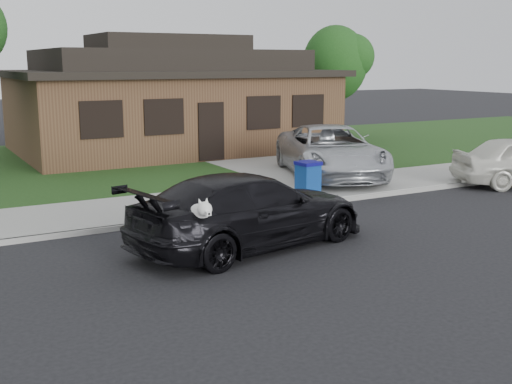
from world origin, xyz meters
TOP-DOWN VIEW (x-y plane):
  - ground at (0.00, 0.00)m, footprint 120.00×120.00m
  - sidewalk at (0.00, 5.00)m, footprint 60.00×3.00m
  - curb at (0.00, 3.50)m, footprint 60.00×0.12m
  - lawn at (0.00, 13.00)m, footprint 60.00×13.00m
  - driveway at (6.00, 10.00)m, footprint 4.50×13.00m
  - sedan at (0.14, 0.93)m, footprint 5.52×3.09m
  - minivan at (5.96, 6.29)m, footprint 4.51×6.31m
  - recycling_bin at (3.69, 4.15)m, footprint 0.62×0.63m
  - house at (4.00, 15.00)m, footprint 12.60×8.60m
  - tree_1 at (12.14, 14.40)m, footprint 3.15×3.00m

SIDE VIEW (x-z plane):
  - ground at x=0.00m, z-range 0.00..0.00m
  - sidewalk at x=0.00m, z-range 0.00..0.12m
  - curb at x=0.00m, z-range 0.00..0.12m
  - lawn at x=0.00m, z-range 0.00..0.13m
  - driveway at x=6.00m, z-range 0.00..0.14m
  - recycling_bin at x=3.69m, z-range 0.13..1.07m
  - sedan at x=0.14m, z-range 0.00..1.51m
  - minivan at x=5.96m, z-range 0.14..1.74m
  - house at x=4.00m, z-range -0.19..4.46m
  - tree_1 at x=12.14m, z-range 1.09..6.34m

